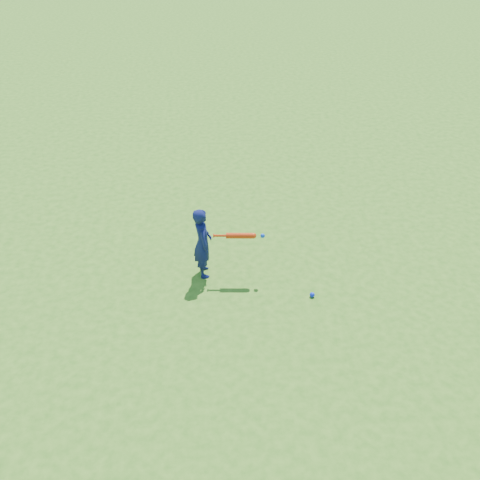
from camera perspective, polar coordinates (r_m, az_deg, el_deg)
The scene contains 4 objects.
ground at distance 7.80m, azimuth -7.04°, elevation -1.76°, with size 80.00×80.00×0.00m, color #39711B.
child at distance 7.15m, azimuth -4.01°, elevation -0.28°, with size 0.38×0.25×1.03m, color #11164F.
ground_ball_blue at distance 7.10m, azimuth 7.71°, elevation -5.81°, with size 0.07×0.07×0.07m, color #0D23E5.
bat_swing at distance 7.01m, azimuth 0.23°, elevation 0.46°, with size 0.68×0.10×0.08m.
Camera 1 is at (0.61, -6.24, 4.63)m, focal length 40.00 mm.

